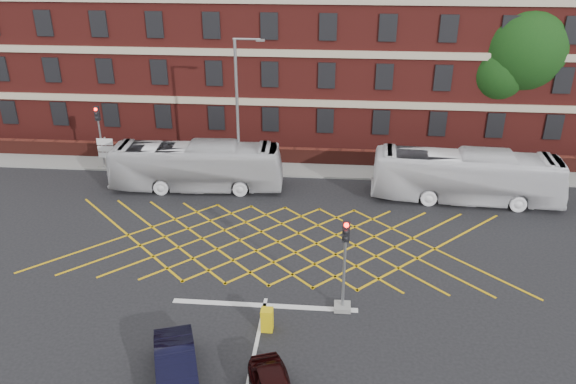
# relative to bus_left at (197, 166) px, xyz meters

# --- Properties ---
(ground) EXTENTS (120.00, 120.00, 0.00)m
(ground) POSITION_rel_bus_left_xyz_m (5.71, -8.31, -1.48)
(ground) COLOR black
(ground) RESTS_ON ground
(victorian_building) EXTENTS (51.00, 12.17, 20.40)m
(victorian_building) POSITION_rel_bus_left_xyz_m (5.96, 13.69, 6.36)
(victorian_building) COLOR maroon
(victorian_building) RESTS_ON ground
(boundary_wall) EXTENTS (56.00, 0.50, 1.10)m
(boundary_wall) POSITION_rel_bus_left_xyz_m (5.71, 4.69, -0.93)
(boundary_wall) COLOR #491913
(boundary_wall) RESTS_ON ground
(far_pavement) EXTENTS (60.00, 3.00, 0.12)m
(far_pavement) POSITION_rel_bus_left_xyz_m (5.71, 3.69, -1.42)
(far_pavement) COLOR slate
(far_pavement) RESTS_ON ground
(box_junction_hatching) EXTENTS (8.22, 8.22, 0.02)m
(box_junction_hatching) POSITION_rel_bus_left_xyz_m (5.71, -6.31, -1.47)
(box_junction_hatching) COLOR #CC990C
(box_junction_hatching) RESTS_ON ground
(stop_line) EXTENTS (8.00, 0.30, 0.02)m
(stop_line) POSITION_rel_bus_left_xyz_m (5.71, -11.81, -1.47)
(stop_line) COLOR silver
(stop_line) RESTS_ON ground
(bus_left) EXTENTS (10.70, 3.01, 2.95)m
(bus_left) POSITION_rel_bus_left_xyz_m (0.00, 0.00, 0.00)
(bus_left) COLOR silver
(bus_left) RESTS_ON ground
(bus_right) EXTENTS (11.11, 3.29, 3.05)m
(bus_right) POSITION_rel_bus_left_xyz_m (16.23, -0.29, 0.05)
(bus_right) COLOR silver
(bus_right) RESTS_ON ground
(car_navy) EXTENTS (2.66, 4.28, 1.33)m
(car_navy) POSITION_rel_bus_left_xyz_m (3.21, -16.59, -0.81)
(car_navy) COLOR black
(car_navy) RESTS_ON ground
(deciduous_tree) EXTENTS (7.41, 7.06, 10.90)m
(deciduous_tree) POSITION_rel_bus_left_xyz_m (21.06, 9.99, 5.38)
(deciduous_tree) COLOR black
(deciduous_tree) RESTS_ON ground
(traffic_light_near) EXTENTS (0.70, 0.70, 4.27)m
(traffic_light_near) POSITION_rel_bus_left_xyz_m (9.04, -11.74, 0.29)
(traffic_light_near) COLOR slate
(traffic_light_near) RESTS_ON ground
(traffic_light_far) EXTENTS (0.70, 0.70, 4.27)m
(traffic_light_far) POSITION_rel_bus_left_xyz_m (-7.17, 2.83, 0.29)
(traffic_light_far) COLOR slate
(traffic_light_far) RESTS_ON ground
(street_lamp) EXTENTS (2.25, 1.00, 9.09)m
(street_lamp) POSITION_rel_bus_left_xyz_m (2.56, 1.03, 1.67)
(street_lamp) COLOR slate
(street_lamp) RESTS_ON ground
(direction_signs) EXTENTS (1.10, 0.16, 2.20)m
(direction_signs) POSITION_rel_bus_left_xyz_m (-6.86, 2.69, -0.10)
(direction_signs) COLOR gray
(direction_signs) RESTS_ON ground
(utility_cabinet) EXTENTS (0.48, 0.45, 0.98)m
(utility_cabinet) POSITION_rel_bus_left_xyz_m (6.03, -13.39, -0.98)
(utility_cabinet) COLOR gold
(utility_cabinet) RESTS_ON ground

